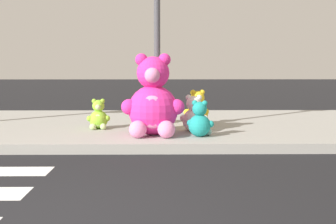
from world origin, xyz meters
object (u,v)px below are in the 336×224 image
at_px(plush_white, 194,117).
at_px(plush_teal, 200,122).
at_px(plush_yellow, 197,111).
at_px(plush_lime, 99,117).
at_px(plush_tan, 160,112).
at_px(plush_pink_large, 153,103).
at_px(sign_pole, 157,32).

distance_m(plush_white, plush_teal, 0.50).
distance_m(plush_yellow, plush_lime, 1.87).
distance_m(plush_tan, plush_white, 1.21).
xyz_separation_m(plush_yellow, plush_tan, (-0.70, 0.22, -0.05)).
bearing_deg(plush_yellow, plush_lime, -163.88).
relative_size(plush_pink_large, plush_lime, 2.47).
height_order(plush_yellow, plush_white, plush_yellow).
bearing_deg(plush_pink_large, plush_white, 26.24).
bearing_deg(sign_pole, plush_white, -21.75).
xyz_separation_m(plush_tan, plush_white, (0.58, -1.06, 0.04)).
bearing_deg(plush_teal, plush_tan, 112.34).
relative_size(sign_pole, plush_tan, 5.90).
height_order(plush_pink_large, plush_yellow, plush_pink_large).
relative_size(plush_yellow, plush_tan, 1.23).
xyz_separation_m(plush_lime, plush_white, (1.67, -0.32, 0.04)).
bearing_deg(plush_white, plush_lime, 169.08).
xyz_separation_m(plush_white, plush_teal, (0.06, -0.49, -0.02)).
xyz_separation_m(plush_yellow, plush_lime, (-1.79, -0.52, -0.05)).
distance_m(plush_lime, plush_teal, 1.92).
xyz_separation_m(sign_pole, plush_yellow, (0.75, 0.59, -1.43)).
bearing_deg(plush_tan, plush_lime, -145.91).
bearing_deg(plush_white, sign_pole, 158.25).
bearing_deg(plush_teal, plush_pink_large, 168.48).
bearing_deg(sign_pole, plush_lime, 176.02).
height_order(plush_yellow, plush_teal, plush_yellow).
bearing_deg(plush_yellow, sign_pole, -141.64).
bearing_deg(plush_pink_large, plush_tan, 85.50).
height_order(plush_pink_large, plush_tan, plush_pink_large).
xyz_separation_m(sign_pole, plush_lime, (-1.05, 0.07, -1.48)).
distance_m(plush_pink_large, plush_lime, 1.23).
xyz_separation_m(plush_pink_large, plush_teal, (0.75, -0.15, -0.30)).
bearing_deg(plush_pink_large, plush_yellow, 55.59).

